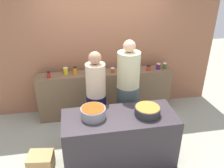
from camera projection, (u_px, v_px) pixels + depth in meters
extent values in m
plane|color=#9A9C8A|center=(116.00, 147.00, 4.08)|extent=(12.00, 12.00, 0.00)
cube|color=#975F43|center=(102.00, 40.00, 4.68)|extent=(4.80, 0.12, 3.00)
cube|color=brown|center=(106.00, 93.00, 4.83)|extent=(2.70, 0.36, 0.95)
cube|color=#322B30|center=(119.00, 139.00, 3.62)|extent=(1.70, 0.70, 0.84)
cylinder|color=#B01E1C|center=(49.00, 75.00, 4.37)|extent=(0.07, 0.07, 0.10)
cylinder|color=black|center=(48.00, 72.00, 4.34)|extent=(0.07, 0.07, 0.02)
cylinder|color=gold|center=(66.00, 71.00, 4.51)|extent=(0.09, 0.09, 0.12)
cylinder|color=#D6C666|center=(65.00, 68.00, 4.48)|extent=(0.09, 0.09, 0.02)
cylinder|color=orange|center=(75.00, 71.00, 4.50)|extent=(0.07, 0.07, 0.13)
cylinder|color=black|center=(75.00, 67.00, 4.47)|extent=(0.08, 0.08, 0.01)
cylinder|color=#205E3B|center=(90.00, 71.00, 4.49)|extent=(0.09, 0.09, 0.12)
cylinder|color=#D6C666|center=(90.00, 68.00, 4.46)|extent=(0.09, 0.09, 0.02)
cylinder|color=brown|center=(97.00, 71.00, 4.56)|extent=(0.08, 0.08, 0.09)
cylinder|color=black|center=(97.00, 69.00, 4.53)|extent=(0.09, 0.09, 0.01)
cylinder|color=#9B3E22|center=(113.00, 70.00, 4.58)|extent=(0.07, 0.07, 0.09)
cylinder|color=silver|center=(113.00, 68.00, 4.56)|extent=(0.07, 0.07, 0.01)
cylinder|color=orange|center=(128.00, 67.00, 4.71)|extent=(0.07, 0.07, 0.12)
cylinder|color=black|center=(128.00, 64.00, 4.68)|extent=(0.08, 0.08, 0.01)
cylinder|color=#B22C23|center=(148.00, 68.00, 4.68)|extent=(0.08, 0.08, 0.09)
cylinder|color=black|center=(149.00, 66.00, 4.65)|extent=(0.09, 0.09, 0.01)
cylinder|color=#4E1759|center=(158.00, 67.00, 4.74)|extent=(0.08, 0.08, 0.11)
cylinder|color=#D6C666|center=(159.00, 64.00, 4.71)|extent=(0.09, 0.09, 0.01)
cylinder|color=#364C23|center=(165.00, 66.00, 4.76)|extent=(0.07, 0.07, 0.11)
cylinder|color=silver|center=(165.00, 63.00, 4.73)|extent=(0.07, 0.07, 0.02)
cylinder|color=gray|center=(93.00, 113.00, 3.38)|extent=(0.36, 0.36, 0.15)
cylinder|color=#9E4313|center=(93.00, 108.00, 3.34)|extent=(0.33, 0.33, 0.00)
cylinder|color=#2D2D2D|center=(147.00, 111.00, 3.45)|extent=(0.38, 0.38, 0.12)
cylinder|color=#BC752D|center=(148.00, 107.00, 3.42)|extent=(0.35, 0.35, 0.00)
cylinder|color=black|center=(97.00, 117.00, 4.08)|extent=(0.33, 0.33, 0.90)
cylinder|color=beige|center=(96.00, 80.00, 3.76)|extent=(0.32, 0.32, 0.55)
sphere|color=tan|center=(95.00, 58.00, 3.59)|extent=(0.20, 0.20, 0.20)
cylinder|color=#455250|center=(127.00, 110.00, 4.21)|extent=(0.39, 0.39, 0.99)
cylinder|color=#C4C092|center=(129.00, 70.00, 3.85)|extent=(0.38, 0.38, 0.61)
sphere|color=#D8A884|center=(129.00, 46.00, 3.67)|extent=(0.20, 0.20, 0.20)
cube|color=tan|center=(41.00, 161.00, 3.61)|extent=(0.41, 0.35, 0.24)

